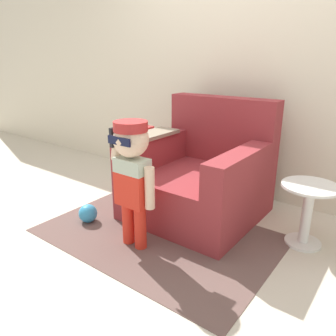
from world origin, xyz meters
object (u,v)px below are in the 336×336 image
(side_table, at_px, (308,209))
(toy_ball, at_px, (88,213))
(armchair, at_px, (200,177))
(person_child, at_px, (132,166))

(side_table, height_order, toy_ball, side_table)
(side_table, relative_size, toy_ball, 3.04)
(armchair, height_order, person_child, armchair)
(armchair, distance_m, toy_ball, 0.98)
(person_child, xyz_separation_m, side_table, (0.95, 0.74, -0.32))
(armchair, bearing_deg, side_table, 0.43)
(person_child, height_order, toy_ball, person_child)
(person_child, xyz_separation_m, toy_ball, (-0.54, 0.03, -0.52))
(armchair, relative_size, person_child, 1.12)
(side_table, bearing_deg, person_child, -142.12)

